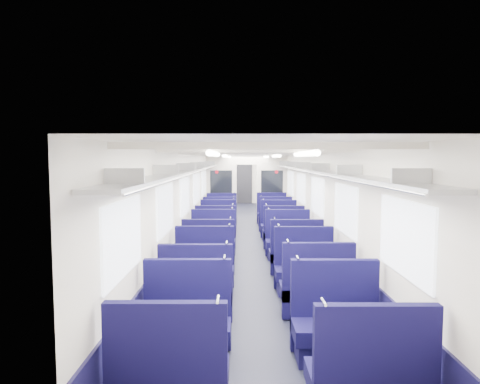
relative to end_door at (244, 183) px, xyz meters
The scene contains 32 objects.
floor 9.00m from the end_door, 90.00° to the right, with size 2.80×18.00×0.01m, color black.
ceiling 9.04m from the end_door, 90.00° to the right, with size 2.80×18.00×0.01m, color white.
wall_left 9.05m from the end_door, 98.90° to the right, with size 0.02×18.00×2.35m, color silver.
dado_left 9.07m from the end_door, 98.81° to the right, with size 0.03×17.90×0.70m, color #121035.
wall_right 9.05m from the end_door, 81.10° to the right, with size 0.02×18.00×2.35m, color silver.
dado_right 9.07m from the end_door, 81.19° to the right, with size 0.03×17.90×0.70m, color #121035.
wall_far 0.19m from the end_door, 90.00° to the left, with size 2.80×0.02×2.35m, color silver.
luggage_rack_left 9.07m from the end_door, 97.73° to the right, with size 0.36×17.40×0.18m.
luggage_rack_right 9.07m from the end_door, 82.27° to the right, with size 0.36×17.40×0.18m.
windows 9.41m from the end_door, 90.00° to the right, with size 2.78×15.60×0.75m.
ceiling_fittings 9.29m from the end_door, 90.00° to the right, with size 2.70×16.06×0.11m.
end_door is the anchor object (origin of this frame).
bulkhead 6.16m from the end_door, 90.00° to the right, with size 2.80×0.10×2.35m.
seat_0 17.16m from the end_door, 92.77° to the right, with size 0.99×0.54×1.10m.
seat_2 16.04m from the end_door, 92.97° to the right, with size 0.99×0.54×1.10m.
seat_3 16.06m from the end_door, 87.03° to the right, with size 0.99×0.54×1.10m.
seat_4 14.95m from the end_door, 93.19° to the right, with size 0.99×0.54×1.10m.
seat_5 14.84m from the end_door, 86.79° to the right, with size 0.99×0.54×1.10m.
seat_6 13.74m from the end_door, 93.47° to the right, with size 0.99×0.54×1.10m.
seat_7 13.79m from the end_door, 86.55° to the right, with size 0.99×0.54×1.10m.
seat_8 12.69m from the end_door, 93.75° to the right, with size 0.99×0.54×1.10m.
seat_9 12.71m from the end_door, 86.25° to the right, with size 0.99×0.54×1.10m.
seat_10 11.41m from the end_door, 94.18° to the right, with size 0.99×0.54×1.10m.
seat_11 11.46m from the end_door, 85.84° to the right, with size 0.99×0.54×1.10m.
seat_12 10.41m from the end_door, 94.58° to the right, with size 0.99×0.54×1.10m.
seat_13 10.46m from the end_door, 85.44° to the right, with size 0.99×0.54×1.10m.
seat_14 9.23m from the end_door, 95.17° to the right, with size 0.99×0.54×1.10m.
seat_15 9.33m from the end_door, 84.88° to the right, with size 0.99×0.54×1.10m.
seat_16 8.18m from the end_door, 95.84° to the right, with size 0.99×0.54×1.10m.
seat_17 8.10m from the end_door, 84.10° to the right, with size 0.99×0.54×1.10m.
seat_18 7.06m from the end_door, 96.78° to the right, with size 0.99×0.54×1.10m.
seat_19 6.87m from the end_door, 83.03° to the right, with size 0.99×0.54×1.10m.
Camera 1 is at (-0.24, -11.53, 2.20)m, focal length 31.12 mm.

